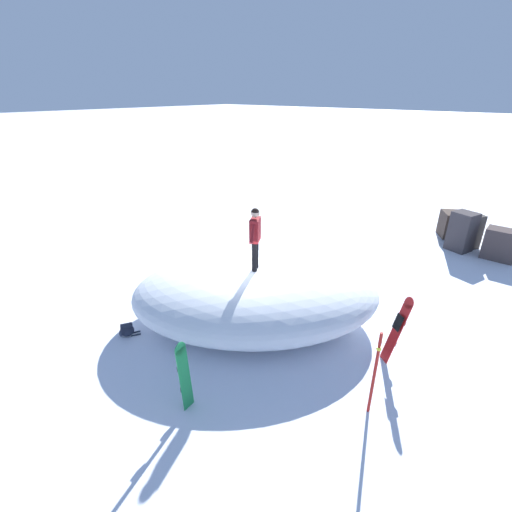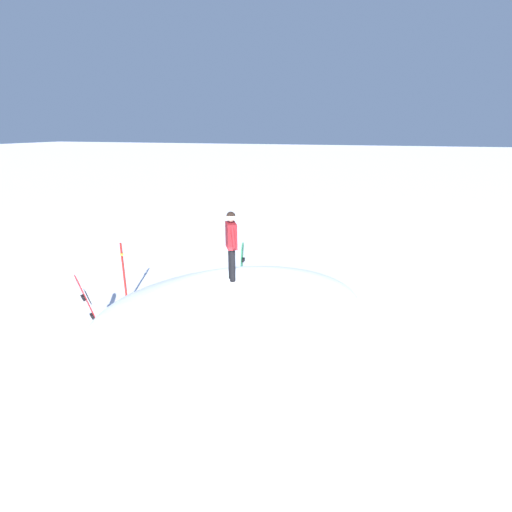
% 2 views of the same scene
% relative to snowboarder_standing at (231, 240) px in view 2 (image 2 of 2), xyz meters
% --- Properties ---
extents(ground, '(240.00, 240.00, 0.00)m').
position_rel_snowboarder_standing_xyz_m(ground, '(0.59, -0.19, -2.61)').
color(ground, white).
extents(snow_mound, '(8.12, 8.02, 1.62)m').
position_rel_snowboarder_standing_xyz_m(snow_mound, '(0.08, -0.14, -1.81)').
color(snow_mound, white).
rests_on(snow_mound, ground).
extents(snowboarder_standing, '(0.57, 0.92, 1.67)m').
position_rel_snowboarder_standing_xyz_m(snowboarder_standing, '(0.00, 0.00, 0.00)').
color(snowboarder_standing, black).
rests_on(snowboarder_standing, snow_mound).
extents(snowboard_primary_upright, '(0.50, 0.54, 1.70)m').
position_rel_snowboarder_standing_xyz_m(snowboard_primary_upright, '(-3.59, -0.93, -1.73)').
color(snowboard_primary_upright, red).
rests_on(snowboard_primary_upright, ground).
extents(snowboard_secondary_upright, '(0.18, 0.29, 1.58)m').
position_rel_snowboarder_standing_xyz_m(snowboard_secondary_upright, '(-0.92, 3.24, -1.80)').
color(snowboard_secondary_upright, '#1E8C47').
rests_on(snowboard_secondary_upright, ground).
extents(backpack_near, '(0.42, 0.55, 0.34)m').
position_rel_snowboarder_standing_xyz_m(backpack_near, '(2.10, 2.76, -2.44)').
color(backpack_near, '#1E2333').
rests_on(backpack_near, ground).
extents(trail_marker_pole, '(0.10, 0.10, 1.93)m').
position_rel_snowboarder_standing_xyz_m(trail_marker_pole, '(-3.84, 0.94, -1.60)').
color(trail_marker_pole, '#A51E19').
rests_on(trail_marker_pole, ground).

